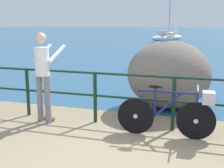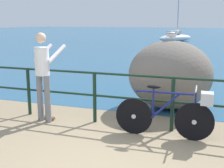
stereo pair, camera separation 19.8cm
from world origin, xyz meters
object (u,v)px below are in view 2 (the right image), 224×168
(person_at_railing, at_px, (43,73))
(sailboat, at_px, (175,37))
(bicycle, at_px, (172,112))
(breakwater_boulder_main, at_px, (170,75))
(seagull, at_px, (172,34))

(person_at_railing, bearing_deg, sailboat, 12.84)
(bicycle, distance_m, breakwater_boulder_main, 1.91)
(bicycle, xyz_separation_m, seagull, (-0.32, 1.90, 1.24))
(bicycle, distance_m, person_at_railing, 2.61)
(bicycle, xyz_separation_m, person_at_railing, (-2.55, 0.07, 0.53))
(sailboat, bearing_deg, person_at_railing, -145.07)
(person_at_railing, xyz_separation_m, seagull, (2.23, 1.84, 0.71))
(bicycle, height_order, seagull, seagull)
(person_at_railing, distance_m, breakwater_boulder_main, 2.86)
(seagull, bearing_deg, bicycle, -114.41)
(sailboat, bearing_deg, seagull, -139.46)
(seagull, xyz_separation_m, sailboat, (-2.85, 23.10, -1.28))
(breakwater_boulder_main, bearing_deg, sailboat, 97.02)
(breakwater_boulder_main, xyz_separation_m, seagull, (0.00, 0.05, 0.92))
(bicycle, height_order, breakwater_boulder_main, breakwater_boulder_main)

